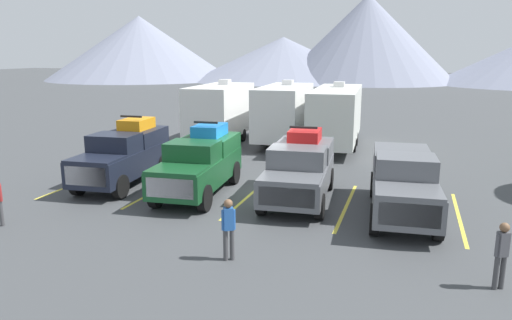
{
  "coord_description": "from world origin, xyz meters",
  "views": [
    {
      "loc": [
        5.59,
        -17.06,
        5.29
      ],
      "look_at": [
        0.0,
        0.16,
        1.2
      ],
      "focal_mm": 33.54,
      "sensor_mm": 36.0,
      "label": 1
    }
  ],
  "objects_px": {
    "camper_trailer_a": "(220,110)",
    "person_b": "(229,225)",
    "pickup_truck_d": "(403,181)",
    "camper_trailer_c": "(336,114)",
    "pickup_truck_a": "(124,154)",
    "camper_trailer_b": "(284,111)",
    "pickup_truck_b": "(200,162)",
    "pickup_truck_c": "(300,168)",
    "person_a": "(502,251)"
  },
  "relations": [
    {
      "from": "camper_trailer_b",
      "to": "person_b",
      "type": "bearing_deg",
      "value": -80.24
    },
    {
      "from": "camper_trailer_c",
      "to": "person_b",
      "type": "xyz_separation_m",
      "value": [
        -0.3,
        -15.9,
        -0.97
      ]
    },
    {
      "from": "pickup_truck_c",
      "to": "camper_trailer_a",
      "type": "relative_size",
      "value": 0.72
    },
    {
      "from": "pickup_truck_b",
      "to": "camper_trailer_b",
      "type": "distance_m",
      "value": 10.83
    },
    {
      "from": "person_b",
      "to": "person_a",
      "type": "bearing_deg",
      "value": 4.0
    },
    {
      "from": "person_a",
      "to": "camper_trailer_a",
      "type": "bearing_deg",
      "value": 130.82
    },
    {
      "from": "camper_trailer_a",
      "to": "pickup_truck_d",
      "type": "bearing_deg",
      "value": -43.77
    },
    {
      "from": "pickup_truck_c",
      "to": "camper_trailer_b",
      "type": "xyz_separation_m",
      "value": [
        -3.33,
        10.39,
        0.77
      ]
    },
    {
      "from": "pickup_truck_a",
      "to": "person_b",
      "type": "xyz_separation_m",
      "value": [
        6.8,
        -5.73,
        -0.27
      ]
    },
    {
      "from": "pickup_truck_a",
      "to": "pickup_truck_d",
      "type": "height_order",
      "value": "pickup_truck_a"
    },
    {
      "from": "camper_trailer_b",
      "to": "camper_trailer_c",
      "type": "relative_size",
      "value": 0.87
    },
    {
      "from": "camper_trailer_c",
      "to": "pickup_truck_b",
      "type": "bearing_deg",
      "value": -108.6
    },
    {
      "from": "pickup_truck_b",
      "to": "person_a",
      "type": "height_order",
      "value": "pickup_truck_b"
    },
    {
      "from": "pickup_truck_c",
      "to": "person_b",
      "type": "bearing_deg",
      "value": -95.41
    },
    {
      "from": "pickup_truck_d",
      "to": "camper_trailer_a",
      "type": "bearing_deg",
      "value": 136.23
    },
    {
      "from": "camper_trailer_b",
      "to": "camper_trailer_c",
      "type": "distance_m",
      "value": 3.09
    },
    {
      "from": "pickup_truck_a",
      "to": "camper_trailer_a",
      "type": "relative_size",
      "value": 0.72
    },
    {
      "from": "pickup_truck_c",
      "to": "pickup_truck_d",
      "type": "height_order",
      "value": "pickup_truck_c"
    },
    {
      "from": "person_a",
      "to": "pickup_truck_b",
      "type": "bearing_deg",
      "value": 152.99
    },
    {
      "from": "person_b",
      "to": "camper_trailer_a",
      "type": "bearing_deg",
      "value": 112.84
    },
    {
      "from": "pickup_truck_d",
      "to": "person_b",
      "type": "height_order",
      "value": "pickup_truck_d"
    },
    {
      "from": "camper_trailer_b",
      "to": "person_b",
      "type": "height_order",
      "value": "camper_trailer_b"
    },
    {
      "from": "pickup_truck_d",
      "to": "camper_trailer_a",
      "type": "height_order",
      "value": "camper_trailer_a"
    },
    {
      "from": "pickup_truck_a",
      "to": "camper_trailer_a",
      "type": "xyz_separation_m",
      "value": [
        0.32,
        9.63,
        0.72
      ]
    },
    {
      "from": "pickup_truck_c",
      "to": "camper_trailer_c",
      "type": "distance_m",
      "value": 10.15
    },
    {
      "from": "pickup_truck_a",
      "to": "camper_trailer_c",
      "type": "bearing_deg",
      "value": 55.09
    },
    {
      "from": "pickup_truck_a",
      "to": "camper_trailer_c",
      "type": "distance_m",
      "value": 12.41
    },
    {
      "from": "camper_trailer_a",
      "to": "pickup_truck_c",
      "type": "bearing_deg",
      "value": -53.78
    },
    {
      "from": "camper_trailer_c",
      "to": "pickup_truck_a",
      "type": "bearing_deg",
      "value": -124.91
    },
    {
      "from": "pickup_truck_a",
      "to": "pickup_truck_b",
      "type": "xyz_separation_m",
      "value": [
        3.55,
        -0.36,
        -0.01
      ]
    },
    {
      "from": "pickup_truck_d",
      "to": "camper_trailer_b",
      "type": "bearing_deg",
      "value": 122.29
    },
    {
      "from": "pickup_truck_b",
      "to": "camper_trailer_b",
      "type": "relative_size",
      "value": 0.68
    },
    {
      "from": "pickup_truck_a",
      "to": "camper_trailer_b",
      "type": "bearing_deg",
      "value": 68.95
    },
    {
      "from": "pickup_truck_c",
      "to": "camper_trailer_a",
      "type": "bearing_deg",
      "value": 126.22
    },
    {
      "from": "camper_trailer_c",
      "to": "person_a",
      "type": "xyz_separation_m",
      "value": [
        6.12,
        -15.45,
        -1.0
      ]
    },
    {
      "from": "camper_trailer_a",
      "to": "person_b",
      "type": "distance_m",
      "value": 16.7
    },
    {
      "from": "pickup_truck_d",
      "to": "camper_trailer_b",
      "type": "height_order",
      "value": "camper_trailer_b"
    },
    {
      "from": "pickup_truck_b",
      "to": "pickup_truck_d",
      "type": "height_order",
      "value": "pickup_truck_b"
    },
    {
      "from": "pickup_truck_a",
      "to": "pickup_truck_c",
      "type": "height_order",
      "value": "pickup_truck_a"
    },
    {
      "from": "person_b",
      "to": "pickup_truck_b",
      "type": "bearing_deg",
      "value": 121.13
    },
    {
      "from": "camper_trailer_a",
      "to": "person_a",
      "type": "distance_m",
      "value": 19.74
    },
    {
      "from": "pickup_truck_b",
      "to": "pickup_truck_c",
      "type": "height_order",
      "value": "pickup_truck_b"
    },
    {
      "from": "pickup_truck_c",
      "to": "camper_trailer_a",
      "type": "xyz_separation_m",
      "value": [
        -7.02,
        9.59,
        0.78
      ]
    },
    {
      "from": "camper_trailer_a",
      "to": "camper_trailer_b",
      "type": "relative_size",
      "value": 0.94
    },
    {
      "from": "pickup_truck_b",
      "to": "pickup_truck_d",
      "type": "bearing_deg",
      "value": -1.58
    },
    {
      "from": "camper_trailer_a",
      "to": "person_b",
      "type": "height_order",
      "value": "camper_trailer_a"
    },
    {
      "from": "pickup_truck_d",
      "to": "pickup_truck_b",
      "type": "bearing_deg",
      "value": 178.42
    },
    {
      "from": "pickup_truck_a",
      "to": "camper_trailer_b",
      "type": "xyz_separation_m",
      "value": [
        4.02,
        10.43,
        0.72
      ]
    },
    {
      "from": "pickup_truck_a",
      "to": "person_a",
      "type": "height_order",
      "value": "pickup_truck_a"
    },
    {
      "from": "camper_trailer_a",
      "to": "camper_trailer_c",
      "type": "distance_m",
      "value": 6.79
    }
  ]
}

